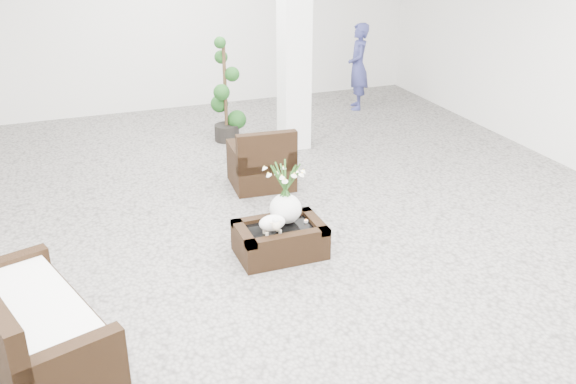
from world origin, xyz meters
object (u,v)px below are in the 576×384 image
object	(u,v)px
coffee_table	(280,241)
armchair	(261,156)
loveseat	(33,315)
topiary	(225,91)

from	to	relation	value
coffee_table	armchair	distance (m)	1.89
coffee_table	loveseat	world-z (taller)	loveseat
topiary	armchair	bearing A→B (deg)	-91.88
coffee_table	armchair	xyz separation A→B (m)	(0.41, 1.83, 0.25)
topiary	coffee_table	bearing A→B (deg)	-97.28
coffee_table	loveseat	distance (m)	2.60
armchair	loveseat	size ratio (longest dim) A/B	0.50
armchair	loveseat	world-z (taller)	loveseat
coffee_table	loveseat	xyz separation A→B (m)	(-2.41, -0.95, 0.28)
topiary	loveseat	bearing A→B (deg)	-121.84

